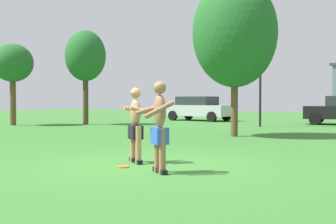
% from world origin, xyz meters
% --- Properties ---
extents(ground_plane, '(80.00, 80.00, 0.00)m').
position_xyz_m(ground_plane, '(0.00, 0.00, 0.00)').
color(ground_plane, '#38752D').
extents(player_with_cap, '(0.82, 0.77, 1.66)m').
position_xyz_m(player_with_cap, '(-0.42, 0.16, 0.90)').
color(player_with_cap, black).
rests_on(player_with_cap, ground_plane).
extents(player_in_blue, '(0.85, 0.74, 1.73)m').
position_xyz_m(player_in_blue, '(0.74, -0.70, 0.92)').
color(player_in_blue, black).
rests_on(player_in_blue, ground_plane).
extents(frisbee, '(0.26, 0.26, 0.03)m').
position_xyz_m(frisbee, '(-0.28, -0.50, 0.01)').
color(frisbee, orange).
rests_on(frisbee, ground_plane).
extents(car_silver_mid_lot, '(4.48, 2.42, 1.58)m').
position_xyz_m(car_silver_mid_lot, '(-7.91, 17.78, 0.82)').
color(car_silver_mid_lot, silver).
rests_on(car_silver_mid_lot, ground_plane).
extents(lamp_post, '(0.60, 0.24, 5.30)m').
position_xyz_m(lamp_post, '(-2.35, 13.77, 3.29)').
color(lamp_post, black).
rests_on(lamp_post, ground_plane).
extents(tree_left_field, '(2.24, 2.24, 5.20)m').
position_xyz_m(tree_left_field, '(-11.24, 10.59, 3.76)').
color(tree_left_field, '#4C3823').
rests_on(tree_left_field, ground_plane).
extents(tree_right_field, '(2.19, 2.19, 4.39)m').
position_xyz_m(tree_right_field, '(-14.13, 8.06, 3.31)').
color(tree_right_field, brown).
rests_on(tree_right_field, ground_plane).
extents(tree_behind_players, '(3.16, 3.16, 5.92)m').
position_xyz_m(tree_behind_players, '(-1.22, 7.66, 3.87)').
color(tree_behind_players, brown).
rests_on(tree_behind_players, ground_plane).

